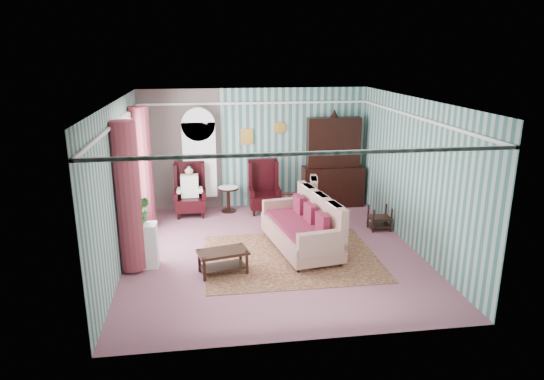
{
  "coord_description": "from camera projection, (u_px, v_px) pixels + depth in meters",
  "views": [
    {
      "loc": [
        -1.24,
        -8.57,
        3.74
      ],
      "look_at": [
        0.07,
        0.6,
        1.08
      ],
      "focal_mm": 32.0,
      "sensor_mm": 36.0,
      "label": 1
    }
  ],
  "objects": [
    {
      "name": "nest_table",
      "position": [
        380.0,
        218.0,
        10.47
      ],
      "size": [
        0.45,
        0.38,
        0.54
      ],
      "primitive_type": "cube",
      "color": "black",
      "rests_on": "floor"
    },
    {
      "name": "potted_plant_b",
      "position": [
        142.0,
        209.0,
        8.6
      ],
      "size": [
        0.32,
        0.3,
        0.47
      ],
      "primitive_type": "imported",
      "rotation": [
        0.0,
        0.0,
        -0.42
      ],
      "color": "#19511A",
      "rests_on": "plant_stand"
    },
    {
      "name": "rug",
      "position": [
        291.0,
        257.0,
        9.11
      ],
      "size": [
        3.2,
        2.6,
        0.01
      ],
      "primitive_type": "cube",
      "color": "#461C17",
      "rests_on": "floor"
    },
    {
      "name": "floral_armchair",
      "position": [
        298.0,
        204.0,
        10.7
      ],
      "size": [
        0.98,
        1.02,
        0.99
      ],
      "primitive_type": "cube",
      "rotation": [
        0.0,
        0.0,
        1.38
      ],
      "color": "#C1B796",
      "rests_on": "floor"
    },
    {
      "name": "seated_woman",
      "position": [
        190.0,
        191.0,
        11.3
      ],
      "size": [
        0.44,
        0.4,
        1.18
      ],
      "primitive_type": null,
      "color": "white",
      "rests_on": "floor"
    },
    {
      "name": "wingback_right",
      "position": [
        264.0,
        187.0,
        11.53
      ],
      "size": [
        0.76,
        0.8,
        1.25
      ],
      "primitive_type": "cube",
      "color": "black",
      "rests_on": "floor"
    },
    {
      "name": "room_shell",
      "position": [
        238.0,
        149.0,
        8.88
      ],
      "size": [
        5.53,
        6.02,
        2.91
      ],
      "color": "#396966",
      "rests_on": "ground"
    },
    {
      "name": "potted_plant_a",
      "position": [
        138.0,
        216.0,
        8.35
      ],
      "size": [
        0.45,
        0.41,
        0.41
      ],
      "primitive_type": "imported",
      "rotation": [
        0.0,
        0.0,
        0.3
      ],
      "color": "#21551A",
      "rests_on": "plant_stand"
    },
    {
      "name": "coffee_table",
      "position": [
        223.0,
        262.0,
        8.42
      ],
      "size": [
        0.93,
        0.65,
        0.42
      ],
      "primitive_type": "cube",
      "rotation": [
        0.0,
        0.0,
        0.22
      ],
      "color": "black",
      "rests_on": "floor"
    },
    {
      "name": "floor",
      "position": [
        273.0,
        252.0,
        9.35
      ],
      "size": [
        6.0,
        6.0,
        0.0
      ],
      "primitive_type": "plane",
      "color": "#985869",
      "rests_on": "ground"
    },
    {
      "name": "potted_plant_c",
      "position": [
        137.0,
        213.0,
        8.53
      ],
      "size": [
        0.27,
        0.27,
        0.38
      ],
      "primitive_type": "imported",
      "rotation": [
        0.0,
        0.0,
        0.38
      ],
      "color": "#29571B",
      "rests_on": "plant_stand"
    },
    {
      "name": "sofa",
      "position": [
        301.0,
        225.0,
        9.36
      ],
      "size": [
        1.28,
        2.32,
        1.01
      ],
      "primitive_type": "cube",
      "rotation": [
        0.0,
        0.0,
        1.74
      ],
      "color": "beige",
      "rests_on": "floor"
    },
    {
      "name": "plant_stand",
      "position": [
        142.0,
        246.0,
        8.63
      ],
      "size": [
        0.55,
        0.35,
        0.8
      ],
      "primitive_type": "cube",
      "color": "white",
      "rests_on": "floor"
    },
    {
      "name": "bookcase",
      "position": [
        200.0,
        165.0,
        11.56
      ],
      "size": [
        0.8,
        0.28,
        2.24
      ],
      "primitive_type": "cube",
      "color": "white",
      "rests_on": "floor"
    },
    {
      "name": "round_side_table",
      "position": [
        228.0,
        199.0,
        11.65
      ],
      "size": [
        0.5,
        0.5,
        0.6
      ],
      "primitive_type": "cylinder",
      "color": "black",
      "rests_on": "floor"
    },
    {
      "name": "dresser_hutch",
      "position": [
        333.0,
        159.0,
        11.88
      ],
      "size": [
        1.5,
        0.56,
        2.36
      ],
      "primitive_type": "cube",
      "color": "black",
      "rests_on": "floor"
    },
    {
      "name": "wingback_left",
      "position": [
        190.0,
        190.0,
        11.29
      ],
      "size": [
        0.76,
        0.8,
        1.25
      ],
      "primitive_type": "cube",
      "color": "black",
      "rests_on": "floor"
    }
  ]
}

